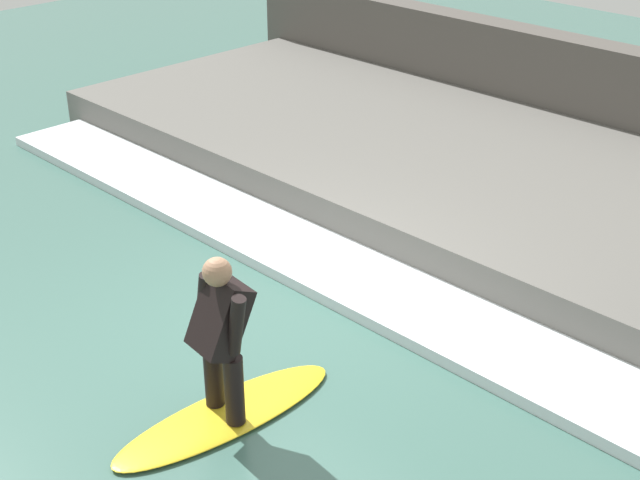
{
  "coord_description": "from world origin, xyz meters",
  "views": [
    {
      "loc": [
        -4.87,
        -5.4,
        4.69
      ],
      "look_at": [
        0.57,
        0.0,
        0.7
      ],
      "focal_mm": 50.0,
      "sensor_mm": 36.0,
      "label": 1
    }
  ],
  "objects": [
    {
      "name": "surfboard_riding",
      "position": [
        -1.28,
        -0.74,
        0.03
      ],
      "size": [
        2.13,
        0.8,
        0.06
      ],
      "color": "yellow",
      "rests_on": "ground_plane"
    },
    {
      "name": "concrete_ledge",
      "position": [
        3.82,
        0.0,
        0.24
      ],
      "size": [
        4.4,
        12.9,
        0.48
      ],
      "primitive_type": "cube",
      "color": "#66635E",
      "rests_on": "ground_plane"
    },
    {
      "name": "ground_plane",
      "position": [
        0.0,
        0.0,
        0.0
      ],
      "size": [
        28.0,
        28.0,
        0.0
      ],
      "primitive_type": "plane",
      "color": "#426B60"
    },
    {
      "name": "back_wall",
      "position": [
        6.27,
        0.0,
        0.75
      ],
      "size": [
        0.5,
        13.54,
        1.49
      ],
      "primitive_type": "cube",
      "color": "#544F49",
      "rests_on": "ground_plane"
    },
    {
      "name": "surfer_riding",
      "position": [
        -1.28,
        -0.74,
        0.85
      ],
      "size": [
        0.49,
        0.66,
        1.44
      ],
      "color": "black",
      "rests_on": "surfboard_riding"
    },
    {
      "name": "wave_foam_crest",
      "position": [
        1.08,
        0.0,
        0.06
      ],
      "size": [
        1.07,
        12.25,
        0.12
      ],
      "primitive_type": "cube",
      "color": "silver",
      "rests_on": "ground_plane"
    }
  ]
}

